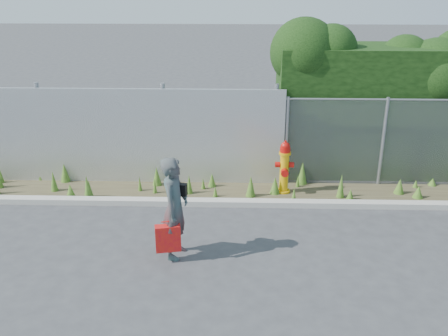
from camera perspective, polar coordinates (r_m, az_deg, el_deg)
ground at (r=8.92m, az=1.68°, el=-9.35°), size 80.00×80.00×0.00m
curb at (r=10.48m, az=1.71°, el=-3.99°), size 16.00×0.22×0.12m
weed_strip at (r=11.02m, az=1.88°, el=-2.15°), size 16.00×1.28×0.55m
corrugated_fence at (r=11.66m, az=-14.41°, el=3.54°), size 8.50×0.21×2.30m
chainlink_fence at (r=12.01m, az=22.51°, el=2.71°), size 6.50×0.07×2.05m
hedge at (r=12.78m, az=22.94°, el=8.20°), size 7.53×2.08×3.68m
fire_hydrant at (r=10.93m, az=6.91°, el=-0.00°), size 0.41×0.36×1.21m
woman at (r=8.40m, az=-5.64°, el=-4.55°), size 0.56×0.73×1.80m
red_tote_bag at (r=8.43m, az=-6.42°, el=-7.96°), size 0.42×0.15×0.55m
black_shoulder_bag at (r=8.38m, az=-5.18°, el=-2.43°), size 0.27×0.11×0.20m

